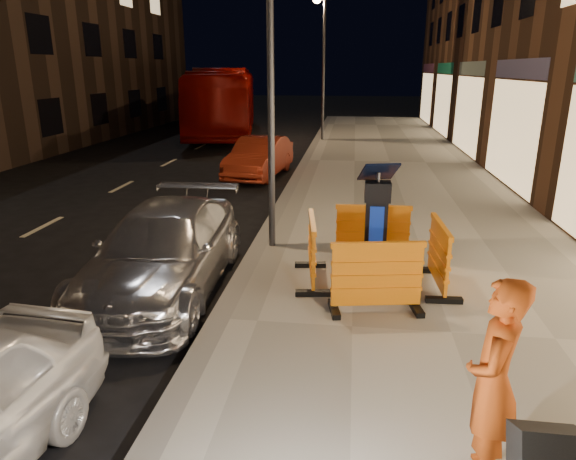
# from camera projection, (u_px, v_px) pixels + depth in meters

# --- Properties ---
(ground_plane) EXTENTS (120.00, 120.00, 0.00)m
(ground_plane) POSITION_uv_depth(u_px,v_px,m) (219.00, 328.00, 6.85)
(ground_plane) COLOR black
(ground_plane) RESTS_ON ground
(sidewalk) EXTENTS (6.00, 60.00, 0.15)m
(sidewalk) POSITION_uv_depth(u_px,v_px,m) (451.00, 338.00, 6.47)
(sidewalk) COLOR gray
(sidewalk) RESTS_ON ground
(kerb) EXTENTS (0.30, 60.00, 0.15)m
(kerb) POSITION_uv_depth(u_px,v_px,m) (219.00, 323.00, 6.83)
(kerb) COLOR slate
(kerb) RESTS_ON ground
(parking_kiosk) EXTENTS (0.61, 0.61, 1.78)m
(parking_kiosk) POSITION_uv_depth(u_px,v_px,m) (376.00, 228.00, 7.65)
(parking_kiosk) COLOR black
(parking_kiosk) RESTS_ON sidewalk
(barrier_front) EXTENTS (1.35, 0.74, 0.99)m
(barrier_front) POSITION_uv_depth(u_px,v_px,m) (377.00, 277.00, 6.87)
(barrier_front) COLOR orange
(barrier_front) RESTS_ON sidewalk
(barrier_back) EXTENTS (1.29, 0.57, 0.99)m
(barrier_back) POSITION_uv_depth(u_px,v_px,m) (372.00, 234.00, 8.67)
(barrier_back) COLOR orange
(barrier_back) RESTS_ON sidewalk
(barrier_kerbside) EXTENTS (0.67, 1.33, 0.99)m
(barrier_kerbside) POSITION_uv_depth(u_px,v_px,m) (312.00, 250.00, 7.88)
(barrier_kerbside) COLOR orange
(barrier_kerbside) RESTS_ON sidewalk
(barrier_bldgside) EXTENTS (0.59, 1.30, 0.99)m
(barrier_bldgside) POSITION_uv_depth(u_px,v_px,m) (439.00, 256.00, 7.66)
(barrier_bldgside) COLOR orange
(barrier_bldgside) RESTS_ON sidewalk
(car_silver) EXTENTS (1.92, 4.48, 1.29)m
(car_silver) POSITION_uv_depth(u_px,v_px,m) (167.00, 289.00, 8.08)
(car_silver) COLOR silver
(car_silver) RESTS_ON ground
(car_red) EXTENTS (1.75, 3.89, 1.24)m
(car_red) POSITION_uv_depth(u_px,v_px,m) (260.00, 176.00, 16.44)
(car_red) COLOR #A92F1B
(car_red) RESTS_ON ground
(bus_doubledecker) EXTENTS (4.82, 12.24, 3.32)m
(bus_doubledecker) POSITION_uv_depth(u_px,v_px,m) (225.00, 134.00, 26.79)
(bus_doubledecker) COLOR #890703
(bus_doubledecker) RESTS_ON ground
(man) EXTENTS (0.61, 0.74, 1.73)m
(man) POSITION_uv_depth(u_px,v_px,m) (493.00, 383.00, 3.94)
(man) COLOR #A93F0F
(man) RESTS_ON sidewalk
(street_lamp_mid) EXTENTS (0.12, 0.12, 6.00)m
(street_lamp_mid) POSITION_uv_depth(u_px,v_px,m) (271.00, 79.00, 8.71)
(street_lamp_mid) COLOR #3F3F44
(street_lamp_mid) RESTS_ON sidewalk
(street_lamp_far) EXTENTS (0.12, 0.12, 6.00)m
(street_lamp_far) POSITION_uv_depth(u_px,v_px,m) (324.00, 72.00, 22.89)
(street_lamp_far) COLOR #3F3F44
(street_lamp_far) RESTS_ON sidewalk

